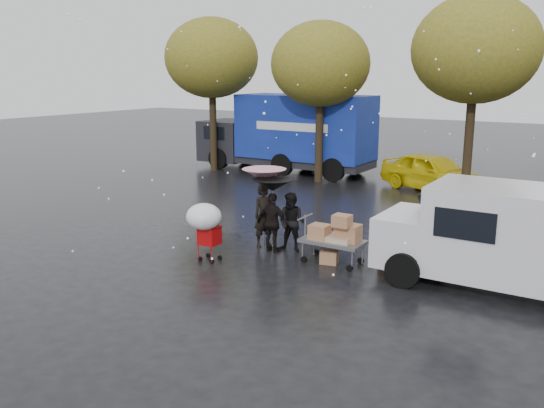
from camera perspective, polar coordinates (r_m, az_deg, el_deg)
The scene contains 14 objects.
ground at distance 14.10m, azimuth -1.64°, elevation -5.59°, with size 90.00×90.00×0.00m, color black.
person_pink at distance 14.99m, azimuth -0.76°, elevation -1.16°, with size 0.60×0.40×1.66m, color black.
person_middle at distance 14.60m, azimuth 1.99°, elevation -1.82°, with size 0.74×0.58×1.52m, color black.
person_black at distance 14.55m, azimuth 0.07°, elevation -1.86°, with size 0.90×0.37×1.53m, color black.
umbrella_pink at distance 14.76m, azimuth -0.77°, elevation 2.92°, with size 1.15×1.15×2.06m.
umbrella_black at distance 14.33m, azimuth 0.07°, elevation 1.87°, with size 1.04×1.04×1.88m.
vendor_cart at distance 13.70m, azimuth 6.34°, elevation -3.05°, with size 1.52×0.80×1.27m.
shopping_cart at distance 13.72m, azimuth -6.68°, elevation -1.57°, with size 0.84×0.84×1.46m.
white_van at distance 12.85m, azimuth 22.15°, elevation -3.01°, with size 4.91×2.18×2.20m.
blue_truck at distance 26.33m, azimuth 1.70°, elevation 7.00°, with size 8.30×2.60×3.50m.
box_ground_near at distance 13.64m, azimuth 11.87°, elevation -5.45°, with size 0.54×0.43×0.48m, color #895F3C.
box_ground_far at distance 13.89m, azimuth 5.69°, elevation -5.25°, with size 0.40×0.31×0.31m, color #895F3C.
yellow_taxi at distance 22.93m, azimuth 15.65°, elevation 3.05°, with size 1.73×4.30×1.47m, color #D8C10B.
tree_row at distance 22.55m, azimuth 11.92°, elevation 14.05°, with size 21.60×4.40×7.12m.
Camera 1 is at (7.44, -11.11, 4.48)m, focal length 38.00 mm.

